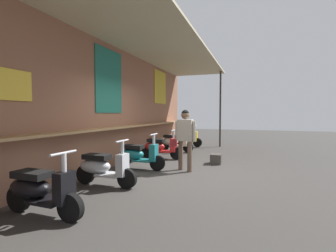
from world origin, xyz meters
name	(u,v)px	position (x,y,z in m)	size (l,w,h in m)	color
ground_plane	(176,172)	(0.00, 0.00, 0.00)	(35.10, 35.10, 0.00)	#383533
market_stall_facade	(113,97)	(-0.01, 1.83, 1.96)	(12.54, 2.68, 3.48)	#8C5B44
scooter_black	(39,189)	(-3.19, 1.08, 0.39)	(0.46, 1.40, 0.97)	black
scooter_silver	(102,167)	(-1.62, 1.08, 0.39)	(0.46, 1.40, 0.97)	#B2B5BA
scooter_teal	(137,155)	(-0.02, 1.08, 0.39)	(0.46, 1.40, 0.97)	#197075
scooter_red	(159,147)	(1.61, 1.08, 0.39)	(0.48, 1.40, 0.97)	red
scooter_cream	(174,142)	(3.15, 1.08, 0.39)	(0.46, 1.40, 0.97)	beige
scooter_yellow	(185,138)	(4.78, 1.08, 0.39)	(0.46, 1.40, 0.97)	gold
shopper_with_handbag	(185,134)	(0.23, -0.17, 0.95)	(0.27, 0.64, 1.59)	brown
merchandise_crate	(216,159)	(1.40, -0.81, 0.14)	(0.39, 0.31, 0.29)	#3D3833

